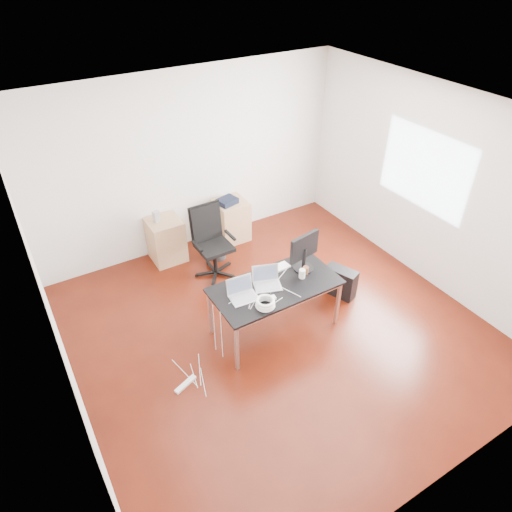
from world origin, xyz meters
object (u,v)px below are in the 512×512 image
office_chair (211,238)px  filing_cabinet_left (166,240)px  pc_tower (340,282)px  desk (275,289)px  filing_cabinet_right (231,220)px

office_chair → filing_cabinet_left: 0.86m
office_chair → pc_tower: bearing=-47.8°
desk → filing_cabinet_right: 2.28m
desk → filing_cabinet_left: 2.30m
filing_cabinet_right → pc_tower: filing_cabinet_right is taller
filing_cabinet_right → pc_tower: (0.63, -2.09, -0.13)m
desk → filing_cabinet_right: (0.55, 2.19, -0.33)m
filing_cabinet_left → pc_tower: size_ratio=1.56×
desk → office_chair: office_chair is taller
pc_tower → desk: bearing=163.1°
desk → filing_cabinet_right: size_ratio=2.29×
office_chair → filing_cabinet_right: (0.69, 0.67, -0.26)m
office_chair → filing_cabinet_right: size_ratio=1.54×
filing_cabinet_left → filing_cabinet_right: size_ratio=1.00×
pc_tower → office_chair: bearing=111.3°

